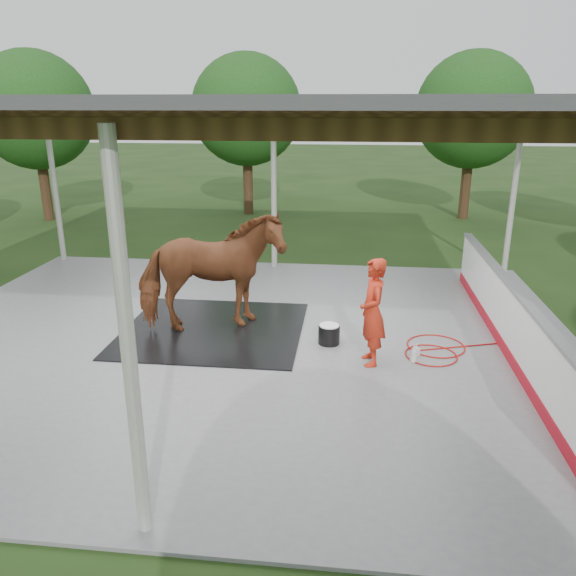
# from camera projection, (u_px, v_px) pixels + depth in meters

# --- Properties ---
(ground) EXTENTS (100.00, 100.00, 0.00)m
(ground) POSITION_uv_depth(u_px,v_px,m) (239.00, 341.00, 10.01)
(ground) COLOR #1E3814
(concrete_slab) EXTENTS (12.00, 10.00, 0.05)m
(concrete_slab) POSITION_uv_depth(u_px,v_px,m) (239.00, 340.00, 10.00)
(concrete_slab) COLOR slate
(concrete_slab) RESTS_ON ground
(pavilion_structure) EXTENTS (12.60, 10.60, 4.05)m
(pavilion_structure) POSITION_uv_depth(u_px,v_px,m) (232.00, 108.00, 8.76)
(pavilion_structure) COLOR beige
(pavilion_structure) RESTS_ON ground
(dasher_board) EXTENTS (0.16, 8.00, 1.15)m
(dasher_board) POSITION_uv_depth(u_px,v_px,m) (510.00, 321.00, 9.33)
(dasher_board) COLOR #A70D1C
(dasher_board) RESTS_ON concrete_slab
(tree_belt) EXTENTS (28.00, 28.00, 5.80)m
(tree_belt) POSITION_uv_depth(u_px,v_px,m) (260.00, 119.00, 9.63)
(tree_belt) COLOR #382314
(tree_belt) RESTS_ON ground
(rubber_mat) EXTENTS (3.26, 3.06, 0.02)m
(rubber_mat) POSITION_uv_depth(u_px,v_px,m) (213.00, 329.00, 10.38)
(rubber_mat) COLOR black
(rubber_mat) RESTS_ON concrete_slab
(horse) EXTENTS (2.80, 1.99, 2.16)m
(horse) POSITION_uv_depth(u_px,v_px,m) (211.00, 273.00, 10.04)
(horse) COLOR brown
(horse) RESTS_ON rubber_mat
(handler) EXTENTS (0.53, 0.70, 1.74)m
(handler) POSITION_uv_depth(u_px,v_px,m) (373.00, 312.00, 8.81)
(handler) COLOR red
(handler) RESTS_ON concrete_slab
(wash_bucket) EXTENTS (0.37, 0.37, 0.34)m
(wash_bucket) POSITION_uv_depth(u_px,v_px,m) (329.00, 334.00, 9.75)
(wash_bucket) COLOR black
(wash_bucket) RESTS_ON concrete_slab
(soap_bottle_a) EXTENTS (0.11, 0.11, 0.28)m
(soap_bottle_a) POSITION_uv_depth(u_px,v_px,m) (414.00, 354.00, 9.05)
(soap_bottle_a) COLOR silver
(soap_bottle_a) RESTS_ON concrete_slab
(soap_bottle_b) EXTENTS (0.14, 0.14, 0.21)m
(soap_bottle_b) POSITION_uv_depth(u_px,v_px,m) (416.00, 350.00, 9.29)
(soap_bottle_b) COLOR #338CD8
(soap_bottle_b) RESTS_ON concrete_slab
(hose_coil) EXTENTS (1.70, 1.32, 0.02)m
(hose_coil) POSITION_uv_depth(u_px,v_px,m) (434.00, 350.00, 9.52)
(hose_coil) COLOR #A3110B
(hose_coil) RESTS_ON concrete_slab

